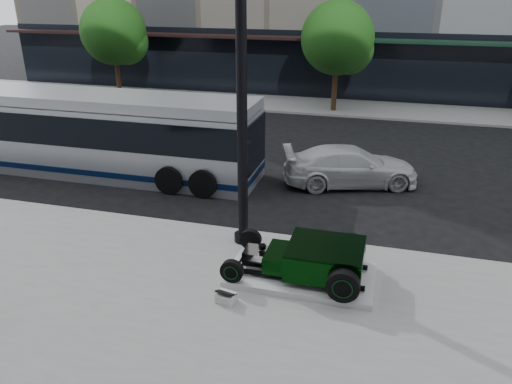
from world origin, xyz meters
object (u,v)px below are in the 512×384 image
(hot_rod, at_px, (316,259))
(white_sedan, at_px, (350,166))
(transit_bus, at_px, (97,133))
(lamppost, at_px, (242,91))

(hot_rod, height_order, white_sedan, white_sedan)
(transit_bus, relative_size, white_sedan, 2.62)
(white_sedan, bearing_deg, lamppost, 137.87)
(hot_rod, bearing_deg, white_sedan, 88.66)
(hot_rod, distance_m, white_sedan, 6.62)
(white_sedan, bearing_deg, hot_rod, 160.61)
(lamppost, height_order, transit_bus, lamppost)
(hot_rod, bearing_deg, transit_bus, 148.62)
(hot_rod, height_order, lamppost, lamppost)
(hot_rod, distance_m, transit_bus, 10.52)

